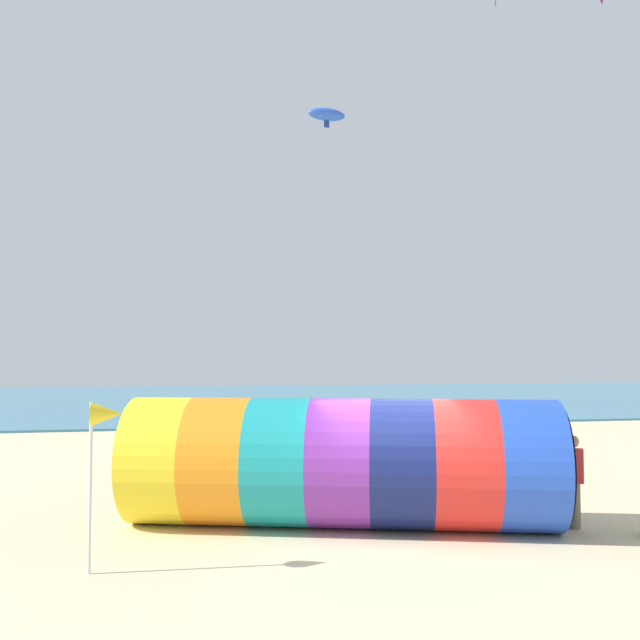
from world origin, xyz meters
name	(u,v)px	position (x,y,z in m)	size (l,w,h in m)	color
ground_plane	(397,541)	(0.00, 0.00, 0.00)	(120.00, 120.00, 0.00)	beige
sea	(231,399)	(0.00, 39.33, 0.05)	(120.00, 40.00, 0.10)	teal
giant_inflatable_tube	(342,462)	(-0.69, 1.20, 1.20)	(8.35, 4.63, 2.40)	yellow
kite_handler	(573,481)	(3.51, 0.24, 0.88)	(0.42, 0.36, 1.72)	#726651
kite_blue_parafoil	(327,115)	(1.84, 14.65, 12.53)	(1.56, 0.81, 0.80)	blue
bystander_near_water	(345,444)	(0.64, 6.58, 0.86)	(0.37, 0.42, 1.68)	black
bystander_mid_beach	(170,433)	(-3.96, 9.53, 0.92)	(0.42, 0.38, 1.78)	black
beach_flag	(105,421)	(-4.81, -0.85, 2.24)	(0.47, 0.36, 2.52)	silver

